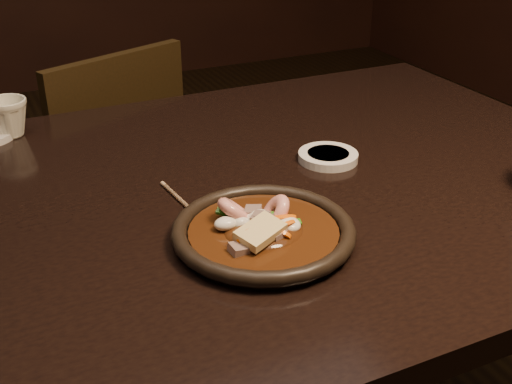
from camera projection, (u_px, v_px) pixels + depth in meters
name	position (u px, v px, depth m)	size (l,w,h in m)	color
table	(159.00, 246.00, 1.00)	(1.60, 0.90, 0.75)	black
chair	(102.00, 189.00, 1.66)	(0.51, 0.51, 0.82)	black
plate	(264.00, 232.00, 0.86)	(0.25, 0.25, 0.03)	black
stirfry	(261.00, 228.00, 0.86)	(0.12, 0.13, 0.06)	#351909
soy_dish	(328.00, 157.00, 1.10)	(0.10, 0.10, 0.01)	silver
tea_cup	(7.00, 116.00, 1.18)	(0.08, 0.07, 0.08)	beige
chopsticks	(194.00, 212.00, 0.93)	(0.03, 0.22, 0.01)	tan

